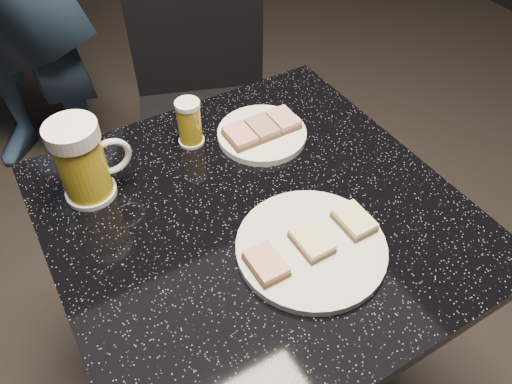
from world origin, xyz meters
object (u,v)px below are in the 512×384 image
beer_mug (83,161)px  chair (205,101)px  table (256,287)px  beer_tumbler (189,123)px  plate_large (311,247)px  plate_small (262,134)px

beer_mug → chair: bearing=46.7°
table → beer_tumbler: bearing=93.8°
plate_large → plate_small: same height
plate_large → chair: size_ratio=0.29×
beer_mug → beer_tumbler: size_ratio=1.61×
beer_mug → beer_tumbler: bearing=10.3°
plate_small → beer_tumbler: bearing=155.4°
table → beer_mug: size_ratio=4.75×
table → chair: bearing=72.4°
plate_large → table: plate_large is taller
plate_large → plate_small: size_ratio=1.36×
plate_large → plate_small: (0.08, 0.29, 0.00)m
beer_mug → chair: 0.73m
beer_mug → beer_tumbler: (0.22, 0.04, -0.03)m
plate_large → beer_mug: (-0.27, 0.31, 0.07)m
plate_small → beer_mug: size_ratio=1.16×
plate_large → table: bearing=105.9°
beer_mug → plate_large: bearing=-49.3°
beer_tumbler → plate_small: bearing=-24.6°
table → beer_mug: beer_mug is taller
table → chair: chair is taller
beer_tumbler → chair: chair is taller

